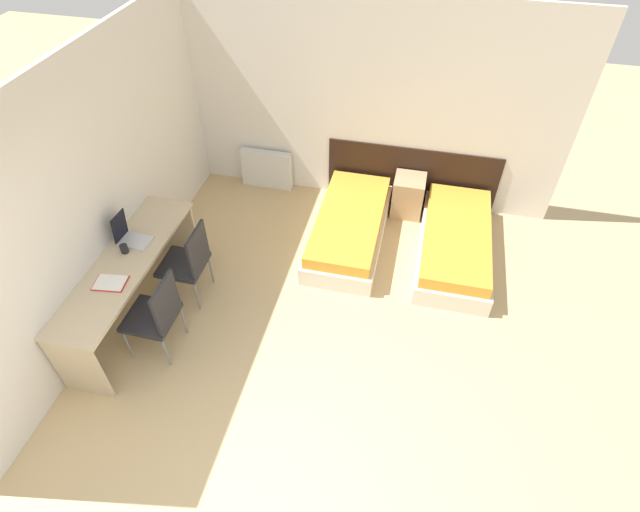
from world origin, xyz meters
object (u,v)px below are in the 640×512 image
(bed_near_window, at_px, (349,227))
(nightstand, at_px, (408,195))
(chair_near_notebook, at_px, (156,313))
(chair_near_laptop, at_px, (188,260))
(bed_near_door, at_px, (455,243))
(laptop, at_px, (130,236))

(bed_near_window, xyz_separation_m, nightstand, (0.66, 0.74, 0.08))
(nightstand, bearing_deg, chair_near_notebook, -127.95)
(bed_near_window, height_order, chair_near_laptop, chair_near_laptop)
(bed_near_door, bearing_deg, laptop, -157.70)
(nightstand, bearing_deg, laptop, -142.25)
(chair_near_laptop, height_order, chair_near_notebook, same)
(chair_near_notebook, xyz_separation_m, laptop, (-0.56, 0.69, 0.31))
(bed_near_window, relative_size, chair_near_laptop, 1.94)
(nightstand, height_order, chair_near_laptop, chair_near_laptop)
(nightstand, xyz_separation_m, chair_near_notebook, (-2.21, -2.83, 0.26))
(nightstand, height_order, chair_near_notebook, chair_near_notebook)
(bed_near_window, bearing_deg, nightstand, 48.12)
(bed_near_window, distance_m, chair_near_laptop, 2.07)
(bed_near_window, relative_size, bed_near_door, 1.00)
(bed_near_window, distance_m, bed_near_door, 1.32)
(bed_near_window, height_order, bed_near_door, same)
(bed_near_window, relative_size, laptop, 5.51)
(nightstand, bearing_deg, bed_near_door, -48.12)
(bed_near_door, relative_size, chair_near_notebook, 1.94)
(bed_near_door, distance_m, nightstand, 0.99)
(chair_near_laptop, xyz_separation_m, chair_near_notebook, (0.00, -0.76, 0.00))
(chair_near_laptop, xyz_separation_m, laptop, (-0.56, -0.08, 0.31))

